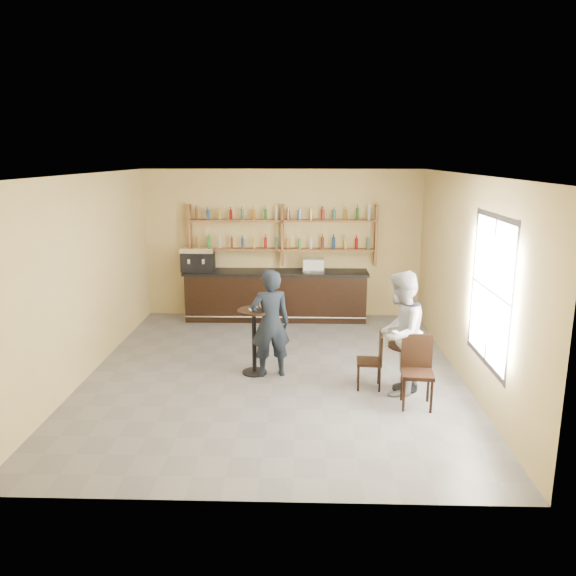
{
  "coord_description": "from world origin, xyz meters",
  "views": [
    {
      "loc": [
        0.49,
        -8.61,
        3.48
      ],
      "look_at": [
        0.2,
        0.8,
        1.25
      ],
      "focal_mm": 35.0,
      "sensor_mm": 36.0,
      "label": 1
    }
  ],
  "objects_px": {
    "patron_second": "(400,333)",
    "chair_west": "(369,361)",
    "man_main": "(270,323)",
    "espresso_machine": "(198,259)",
    "pastry_case": "(313,265)",
    "bar_counter": "(276,295)",
    "pedestal_table": "(254,342)",
    "chair_south": "(417,373)",
    "cafe_table": "(406,367)"
  },
  "relations": [
    {
      "from": "bar_counter",
      "to": "pedestal_table",
      "type": "xyz_separation_m",
      "value": [
        -0.19,
        -3.15,
        0.01
      ]
    },
    {
      "from": "bar_counter",
      "to": "pedestal_table",
      "type": "distance_m",
      "value": 3.15
    },
    {
      "from": "bar_counter",
      "to": "chair_south",
      "type": "bearing_deg",
      "value": -62.95
    },
    {
      "from": "man_main",
      "to": "chair_west",
      "type": "xyz_separation_m",
      "value": [
        1.53,
        -0.45,
        -0.44
      ]
    },
    {
      "from": "man_main",
      "to": "chair_west",
      "type": "height_order",
      "value": "man_main"
    },
    {
      "from": "pastry_case",
      "to": "chair_west",
      "type": "height_order",
      "value": "pastry_case"
    },
    {
      "from": "cafe_table",
      "to": "pedestal_table",
      "type": "bearing_deg",
      "value": 166.15
    },
    {
      "from": "pedestal_table",
      "to": "chair_south",
      "type": "relative_size",
      "value": 1.07
    },
    {
      "from": "espresso_machine",
      "to": "chair_south",
      "type": "xyz_separation_m",
      "value": [
        3.88,
        -4.32,
        -0.81
      ]
    },
    {
      "from": "pedestal_table",
      "to": "espresso_machine",
      "type": "bearing_deg",
      "value": 115.13
    },
    {
      "from": "pedestal_table",
      "to": "cafe_table",
      "type": "height_order",
      "value": "pedestal_table"
    },
    {
      "from": "man_main",
      "to": "bar_counter",
      "type": "bearing_deg",
      "value": -101.27
    },
    {
      "from": "pastry_case",
      "to": "chair_south",
      "type": "height_order",
      "value": "pastry_case"
    },
    {
      "from": "bar_counter",
      "to": "patron_second",
      "type": "distance_m",
      "value": 4.34
    },
    {
      "from": "espresso_machine",
      "to": "bar_counter",
      "type": "bearing_deg",
      "value": -5.15
    },
    {
      "from": "espresso_machine",
      "to": "man_main",
      "type": "distance_m",
      "value": 3.69
    },
    {
      "from": "pastry_case",
      "to": "pedestal_table",
      "type": "relative_size",
      "value": 0.42
    },
    {
      "from": "pastry_case",
      "to": "chair_west",
      "type": "bearing_deg",
      "value": -76.83
    },
    {
      "from": "pedestal_table",
      "to": "cafe_table",
      "type": "distance_m",
      "value": 2.43
    },
    {
      "from": "bar_counter",
      "to": "espresso_machine",
      "type": "height_order",
      "value": "espresso_machine"
    },
    {
      "from": "man_main",
      "to": "chair_west",
      "type": "distance_m",
      "value": 1.66
    },
    {
      "from": "espresso_machine",
      "to": "pedestal_table",
      "type": "relative_size",
      "value": 0.66
    },
    {
      "from": "man_main",
      "to": "chair_west",
      "type": "relative_size",
      "value": 2.03
    },
    {
      "from": "bar_counter",
      "to": "patron_second",
      "type": "bearing_deg",
      "value": -62.01
    },
    {
      "from": "pastry_case",
      "to": "chair_south",
      "type": "distance_m",
      "value": 4.6
    },
    {
      "from": "chair_west",
      "to": "patron_second",
      "type": "distance_m",
      "value": 0.67
    },
    {
      "from": "bar_counter",
      "to": "cafe_table",
      "type": "xyz_separation_m",
      "value": [
        2.16,
        -3.72,
        -0.17
      ]
    },
    {
      "from": "pastry_case",
      "to": "pedestal_table",
      "type": "distance_m",
      "value": 3.36
    },
    {
      "from": "pastry_case",
      "to": "bar_counter",
      "type": "bearing_deg",
      "value": -179.2
    },
    {
      "from": "man_main",
      "to": "patron_second",
      "type": "xyz_separation_m",
      "value": [
        1.95,
        -0.59,
        0.05
      ]
    },
    {
      "from": "chair_west",
      "to": "man_main",
      "type": "bearing_deg",
      "value": -102.19
    },
    {
      "from": "bar_counter",
      "to": "patron_second",
      "type": "xyz_separation_m",
      "value": [
        2.03,
        -3.82,
        0.4
      ]
    },
    {
      "from": "bar_counter",
      "to": "chair_west",
      "type": "xyz_separation_m",
      "value": [
        1.61,
        -3.67,
        -0.1
      ]
    },
    {
      "from": "espresso_machine",
      "to": "chair_west",
      "type": "xyz_separation_m",
      "value": [
        3.28,
        -3.67,
        -0.89
      ]
    },
    {
      "from": "espresso_machine",
      "to": "pastry_case",
      "type": "xyz_separation_m",
      "value": [
        2.47,
        0.0,
        -0.12
      ]
    },
    {
      "from": "chair_south",
      "to": "patron_second",
      "type": "bearing_deg",
      "value": 114.74
    },
    {
      "from": "espresso_machine",
      "to": "cafe_table",
      "type": "relative_size",
      "value": 0.99
    },
    {
      "from": "man_main",
      "to": "cafe_table",
      "type": "bearing_deg",
      "value": 153.86
    },
    {
      "from": "man_main",
      "to": "chair_west",
      "type": "bearing_deg",
      "value": 151.0
    },
    {
      "from": "bar_counter",
      "to": "cafe_table",
      "type": "bearing_deg",
      "value": -59.91
    },
    {
      "from": "pedestal_table",
      "to": "cafe_table",
      "type": "xyz_separation_m",
      "value": [
        2.35,
        -0.58,
        -0.18
      ]
    },
    {
      "from": "bar_counter",
      "to": "chair_west",
      "type": "relative_size",
      "value": 4.56
    },
    {
      "from": "patron_second",
      "to": "chair_west",
      "type": "bearing_deg",
      "value": -81.57
    },
    {
      "from": "pedestal_table",
      "to": "chair_south",
      "type": "distance_m",
      "value": 2.68
    },
    {
      "from": "pastry_case",
      "to": "patron_second",
      "type": "xyz_separation_m",
      "value": [
        1.23,
        -3.82,
        -0.27
      ]
    },
    {
      "from": "man_main",
      "to": "chair_south",
      "type": "distance_m",
      "value": 2.43
    },
    {
      "from": "pastry_case",
      "to": "man_main",
      "type": "bearing_deg",
      "value": -101.9
    },
    {
      "from": "cafe_table",
      "to": "chair_south",
      "type": "bearing_deg",
      "value": -85.24
    },
    {
      "from": "bar_counter",
      "to": "patron_second",
      "type": "relative_size",
      "value": 2.12
    },
    {
      "from": "pedestal_table",
      "to": "man_main",
      "type": "xyz_separation_m",
      "value": [
        0.27,
        -0.08,
        0.33
      ]
    }
  ]
}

